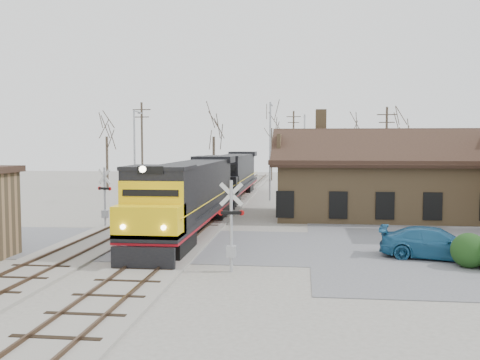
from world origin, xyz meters
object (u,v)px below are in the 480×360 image
Objects in this scene: depot at (377,184)px; parked_car at (435,243)px; locomotive_lead at (189,195)px; locomotive_trailing at (233,175)px.

parked_car is (0.79, -14.03, -1.68)m from depot.
parked_car is (12.78, -5.33, -1.58)m from locomotive_lead.
locomotive_lead is 1.00× the size of locomotive_trailing.
locomotive_lead is 20.01m from locomotive_trailing.
depot is 14.81m from locomotive_lead.
locomotive_trailing is (-11.99, 11.31, -0.11)m from depot.
depot is 0.77× the size of locomotive_lead.
depot is 0.77× the size of locomotive_trailing.
locomotive_trailing is (0.00, 20.01, -0.00)m from locomotive_lead.
locomotive_lead is 3.95× the size of parked_car.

